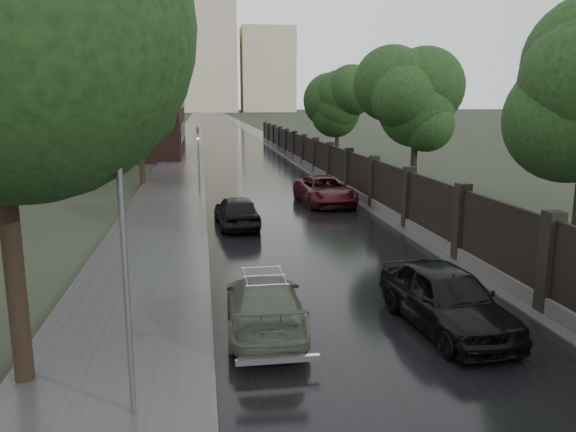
# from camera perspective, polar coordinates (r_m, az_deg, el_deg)

# --- Properties ---
(road) EXTENTS (8.00, 420.00, 0.02)m
(road) POSITION_cam_1_polar(r_m,az_deg,el_deg) (197.73, -7.64, 9.86)
(road) COLOR black
(road) RESTS_ON ground
(sidewalk_left) EXTENTS (4.00, 420.00, 0.16)m
(sidewalk_left) POSITION_cam_1_polar(r_m,az_deg,el_deg) (197.69, -9.41, 9.83)
(sidewalk_left) COLOR #2D2D2D
(sidewalk_left) RESTS_ON ground
(verge_right) EXTENTS (3.00, 420.00, 0.08)m
(verge_right) POSITION_cam_1_polar(r_m,az_deg,el_deg) (197.92, -6.03, 9.91)
(verge_right) COLOR #2D2D2D
(verge_right) RESTS_ON ground
(fence_right) EXTENTS (0.45, 75.72, 2.70)m
(fence_right) POSITION_cam_1_polar(r_m,az_deg,el_deg) (40.81, 3.66, 5.33)
(fence_right) COLOR #383533
(fence_right) RESTS_ON ground
(tree_left_far) EXTENTS (4.25, 4.25, 7.39)m
(tree_left_far) POSITION_cam_1_polar(r_m,az_deg,el_deg) (37.81, -14.92, 10.92)
(tree_left_far) COLOR black
(tree_left_far) RESTS_ON ground
(tree_right_b) EXTENTS (4.08, 4.08, 7.01)m
(tree_right_b) POSITION_cam_1_polar(r_m,az_deg,el_deg) (31.81, 12.89, 10.44)
(tree_right_b) COLOR black
(tree_right_b) RESTS_ON ground
(tree_right_c) EXTENTS (4.08, 4.08, 7.01)m
(tree_right_c) POSITION_cam_1_polar(r_m,az_deg,el_deg) (49.01, 5.06, 10.96)
(tree_right_c) COLOR black
(tree_right_c) RESTS_ON ground
(lamp_post) EXTENTS (0.25, 0.12, 5.11)m
(lamp_post) POSITION_cam_1_polar(r_m,az_deg,el_deg) (9.60, -16.20, -5.42)
(lamp_post) COLOR #59595E
(lamp_post) RESTS_ON ground
(traffic_light) EXTENTS (0.16, 0.32, 4.00)m
(traffic_light) POSITION_cam_1_polar(r_m,az_deg,el_deg) (32.74, -9.08, 6.13)
(traffic_light) COLOR #59595E
(traffic_light) RESTS_ON ground
(brick_building) EXTENTS (24.00, 18.00, 20.00)m
(brick_building) POSITION_cam_1_polar(r_m,az_deg,el_deg) (61.38, -22.59, 14.98)
(brick_building) COLOR black
(brick_building) RESTS_ON ground
(stalinist_tower) EXTENTS (92.00, 30.00, 159.00)m
(stalinist_tower) POSITION_cam_1_polar(r_m,az_deg,el_deg) (309.40, -8.30, 17.53)
(stalinist_tower) COLOR tan
(stalinist_tower) RESTS_ON ground
(volga_sedan) EXTENTS (1.99, 4.52, 1.29)m
(volga_sedan) POSITION_cam_1_polar(r_m,az_deg,el_deg) (13.63, -2.42, -8.86)
(volga_sedan) COLOR #474F3F
(volga_sedan) RESTS_ON ground
(hatchback_left) EXTENTS (1.99, 4.32, 1.43)m
(hatchback_left) POSITION_cam_1_polar(r_m,az_deg,el_deg) (24.56, -5.24, 0.50)
(hatchback_left) COLOR black
(hatchback_left) RESTS_ON ground
(car_right_near) EXTENTS (2.28, 4.74, 1.56)m
(car_right_near) POSITION_cam_1_polar(r_m,az_deg,el_deg) (14.11, 15.81, -8.01)
(car_right_near) COLOR black
(car_right_near) RESTS_ON ground
(car_right_far) EXTENTS (2.78, 5.49, 1.49)m
(car_right_far) POSITION_cam_1_polar(r_m,az_deg,el_deg) (30.03, 3.76, 2.59)
(car_right_far) COLOR #330B11
(car_right_far) RESTS_ON ground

